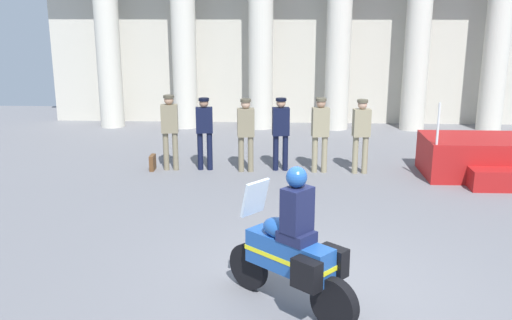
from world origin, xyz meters
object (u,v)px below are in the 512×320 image
Objects in this scene: reviewing_stand at (499,159)px; briefcase_on_ground at (153,163)px; officer_in_row_0 at (170,126)px; officer_in_row_2 at (246,129)px; officer_in_row_3 at (281,128)px; officer_in_row_4 at (320,129)px; motorcycle_with_rider at (293,251)px; officer_in_row_5 at (361,130)px; officer_in_row_1 at (204,128)px.

briefcase_on_ground is (-7.84, 0.18, -0.24)m from reviewing_stand.
officer_in_row_0 reaches higher than briefcase_on_ground.
reviewing_stand is 7.84m from briefcase_on_ground.
officer_in_row_3 is (0.79, 0.14, 0.00)m from officer_in_row_2.
briefcase_on_ground is at bearing -1.71° from officer_in_row_0.
officer_in_row_4 is 0.90× the size of motorcycle_with_rider.
motorcycle_with_rider reaches higher than officer_in_row_3.
officer_in_row_4 is at bearing -10.10° from officer_in_row_5.
officer_in_row_2 is at bearing -39.32° from motorcycle_with_rider.
officer_in_row_2 is 0.81m from officer_in_row_3.
officer_in_row_5 is 0.89× the size of motorcycle_with_rider.
officer_in_row_3 is at bearing -15.15° from officer_in_row_4.
officer_in_row_0 is 0.96m from briefcase_on_ground.
officer_in_row_2 is 1.00× the size of officer_in_row_3.
reviewing_stand is 7.65m from motorcycle_with_rider.
officer_in_row_3 is at bearing 174.58° from officer_in_row_0.
officer_in_row_0 reaches higher than officer_in_row_3.
officer_in_row_5 is at bearing 171.59° from officer_in_row_0.
officer_in_row_3 is at bearing 176.36° from reviewing_stand.
officer_in_row_0 reaches higher than officer_in_row_2.
reviewing_stand is 1.95× the size of officer_in_row_2.
motorcycle_with_rider is at bearing 76.20° from officer_in_row_4.
officer_in_row_1 is at bearing 176.65° from officer_in_row_0.
officer_in_row_2 is at bearing -0.44° from briefcase_on_ground.
officer_in_row_5 is at bearing 172.18° from officer_in_row_2.
officer_in_row_0 is at bearing -7.96° from officer_in_row_4.
officer_in_row_4 is at bearing 173.42° from officer_in_row_2.
officer_in_row_2 reaches higher than officer_in_row_1.
officer_in_row_5 reaches higher than officer_in_row_2.
motorcycle_with_rider is (-1.62, -6.18, -0.21)m from officer_in_row_5.
officer_in_row_2 is at bearing -7.82° from officer_in_row_5.
reviewing_stand is 9.14× the size of briefcase_on_ground.
officer_in_row_3 is 0.90m from officer_in_row_4.
officer_in_row_1 is 2.64m from officer_in_row_4.
officer_in_row_4 reaches higher than officer_in_row_2.
officer_in_row_0 reaches higher than officer_in_row_4.
officer_in_row_5 is (-3.06, 0.14, 0.58)m from reviewing_stand.
officer_in_row_2 is (-5.66, 0.16, 0.57)m from reviewing_stand.
officer_in_row_3 is at bearing -46.61° from motorcycle_with_rider.
reviewing_stand is 4.91m from officer_in_row_3.
briefcase_on_ground is (-3.16, 6.22, -0.61)m from motorcycle_with_rider.
motorcycle_with_rider is at bearing 67.98° from officer_in_row_5.
officer_in_row_0 is at bearing -9.29° from officer_in_row_2.
reviewing_stand is 1.94× the size of officer_in_row_5.
officer_in_row_5 is at bearing 170.46° from officer_in_row_1.
reviewing_stand is at bearing 169.95° from officer_in_row_5.
motorcycle_with_rider is (1.94, -6.32, -0.20)m from officer_in_row_1.
reviewing_stand is 1.96× the size of officer_in_row_1.
officer_in_row_0 is at bearing -24.76° from motorcycle_with_rider.
briefcase_on_ground is at bearing -7.81° from officer_in_row_5.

